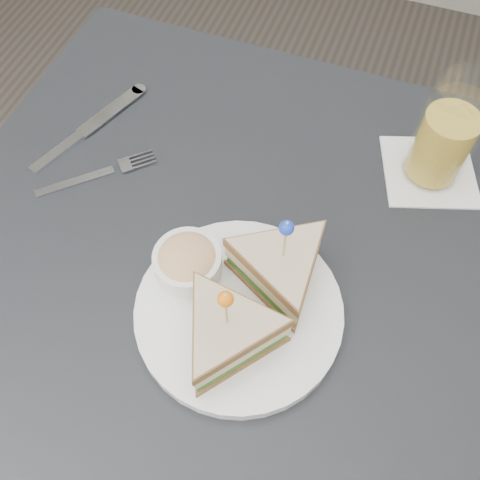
% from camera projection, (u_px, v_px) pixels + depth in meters
% --- Properties ---
extents(ground_plane, '(3.50, 3.50, 0.00)m').
position_uv_depth(ground_plane, '(235.00, 409.00, 1.31)').
color(ground_plane, '#3F3833').
extents(table, '(0.80, 0.80, 0.75)m').
position_uv_depth(table, '(231.00, 291.00, 0.74)').
color(table, black).
rests_on(table, ground).
extents(plate_meal, '(0.32, 0.32, 0.14)m').
position_uv_depth(plate_meal, '(244.00, 298.00, 0.60)').
color(plate_meal, white).
rests_on(plate_meal, table).
extents(cutlery_fork, '(0.14, 0.13, 0.00)m').
position_uv_depth(cutlery_fork, '(102.00, 173.00, 0.74)').
color(cutlery_fork, silver).
rests_on(cutlery_fork, table).
extents(cutlery_knife, '(0.09, 0.21, 0.01)m').
position_uv_depth(cutlery_knife, '(86.00, 130.00, 0.78)').
color(cutlery_knife, white).
rests_on(cutlery_knife, table).
extents(drink_set, '(0.16, 0.16, 0.16)m').
position_uv_depth(drink_set, '(445.00, 138.00, 0.68)').
color(drink_set, white).
rests_on(drink_set, table).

